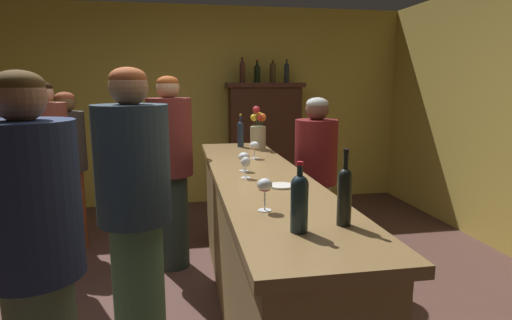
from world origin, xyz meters
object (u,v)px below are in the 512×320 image
(wine_bottle_rose, at_px, (241,133))
(patron_in_grey, at_px, (36,264))
(flower_arrangement, at_px, (258,132))
(wine_bottle_pinot, at_px, (345,193))
(display_cabinet, at_px, (265,142))
(bartender, at_px, (315,177))
(patron_near_entrance, at_px, (135,210))
(cheese_plate, at_px, (281,186))
(wine_glass_front, at_px, (246,163))
(patron_in_navy, at_px, (171,166))
(wine_glass_mid, at_px, (244,158))
(display_bottle_midleft, at_px, (257,73))
(display_bottle_left, at_px, (242,70))
(display_bottle_midright, at_px, (287,72))
(patron_by_cabinet, at_px, (49,174))
(wine_glass_spare, at_px, (265,187))
(patron_redhead, at_px, (70,164))
(wine_glass_rear, at_px, (254,147))
(wine_bottle_merlot, at_px, (299,201))
(display_bottle_center, at_px, (273,72))
(bar_counter, at_px, (260,245))

(wine_bottle_rose, distance_m, patron_in_grey, 2.57)
(flower_arrangement, bearing_deg, wine_bottle_pinot, -90.83)
(display_cabinet, distance_m, bartender, 2.05)
(wine_bottle_pinot, relative_size, patron_near_entrance, 0.20)
(display_cabinet, bearing_deg, cheese_plate, -99.60)
(wine_glass_front, bearing_deg, patron_near_entrance, -154.95)
(patron_in_navy, height_order, patron_near_entrance, patron_near_entrance)
(wine_glass_mid, height_order, display_bottle_midleft, display_bottle_midleft)
(cheese_plate, height_order, display_bottle_left, display_bottle_left)
(wine_glass_front, xyz_separation_m, display_bottle_midright, (0.98, 2.81, 0.66))
(display_cabinet, relative_size, wine_bottle_rose, 5.10)
(patron_by_cabinet, distance_m, patron_near_entrance, 1.47)
(wine_glass_spare, distance_m, display_bottle_midleft, 3.63)
(cheese_plate, bearing_deg, patron_in_navy, 117.91)
(wine_bottle_pinot, bearing_deg, patron_in_grey, 177.63)
(wine_bottle_rose, height_order, wine_bottle_pinot, wine_bottle_pinot)
(bartender, bearing_deg, wine_glass_mid, 40.32)
(display_bottle_midleft, xyz_separation_m, patron_by_cabinet, (-2.05, -1.88, -0.86))
(wine_glass_front, relative_size, patron_redhead, 0.09)
(display_bottle_midright, relative_size, patron_redhead, 0.21)
(display_bottle_midright, bearing_deg, wine_glass_rear, -110.78)
(patron_by_cabinet, bearing_deg, wine_bottle_merlot, -30.25)
(display_bottle_center, distance_m, patron_in_navy, 2.39)
(wine_glass_mid, height_order, wine_glass_spare, wine_glass_spare)
(wine_glass_rear, bearing_deg, bar_counter, -96.54)
(wine_bottle_pinot, height_order, display_bottle_center, display_bottle_center)
(bartender, bearing_deg, flower_arrangement, -43.20)
(wine_glass_mid, relative_size, patron_by_cabinet, 0.08)
(bartender, bearing_deg, display_bottle_midright, -94.58)
(display_bottle_midleft, bearing_deg, wine_glass_front, -101.89)
(wine_bottle_pinot, height_order, patron_in_grey, patron_in_grey)
(display_cabinet, bearing_deg, patron_near_entrance, -113.50)
(wine_bottle_merlot, bearing_deg, patron_near_entrance, 135.46)
(patron_redhead, bearing_deg, flower_arrangement, 15.47)
(wine_bottle_merlot, bearing_deg, patron_by_cabinet, 127.85)
(patron_in_grey, bearing_deg, patron_in_navy, 11.31)
(display_bottle_midright, relative_size, patron_in_navy, 0.19)
(wine_glass_rear, relative_size, display_bottle_center, 0.46)
(wine_glass_rear, xyz_separation_m, bartender, (0.54, 0.06, -0.29))
(cheese_plate, xyz_separation_m, patron_by_cabinet, (-1.63, 1.20, -0.12))
(bar_counter, distance_m, display_cabinet, 2.80)
(display_cabinet, bearing_deg, wine_bottle_rose, -110.03)
(cheese_plate, bearing_deg, patron_by_cabinet, 143.63)
(patron_in_grey, relative_size, bartender, 1.11)
(wine_glass_rear, distance_m, bartender, 0.62)
(wine_glass_mid, bearing_deg, display_bottle_midright, 69.65)
(display_bottle_midleft, bearing_deg, wine_bottle_rose, -106.47)
(bar_counter, relative_size, display_bottle_midright, 9.66)
(wine_bottle_rose, bearing_deg, patron_in_navy, -150.63)
(display_bottle_left, distance_m, display_bottle_midright, 0.58)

